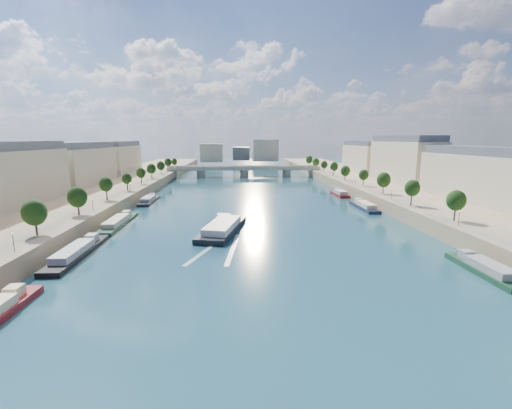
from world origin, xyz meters
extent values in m
plane|color=#0C2737|center=(0.00, 100.00, 0.00)|extent=(700.00, 700.00, 0.00)
cube|color=#9E8460|center=(-72.00, 100.00, 2.50)|extent=(44.00, 520.00, 5.00)
cube|color=#9E8460|center=(72.00, 100.00, 2.50)|extent=(44.00, 520.00, 5.00)
cube|color=gray|center=(-57.00, 100.00, 5.05)|extent=(14.00, 520.00, 0.10)
cube|color=gray|center=(57.00, 100.00, 5.05)|extent=(14.00, 520.00, 0.10)
cylinder|color=#382B1E|center=(-55.00, 42.00, 6.91)|extent=(0.50, 0.50, 3.82)
ellipsoid|color=black|center=(-55.00, 42.00, 10.50)|extent=(4.80, 4.80, 5.52)
cylinder|color=#382B1E|center=(-55.00, 66.00, 6.91)|extent=(0.50, 0.50, 3.82)
ellipsoid|color=black|center=(-55.00, 66.00, 10.50)|extent=(4.80, 4.80, 5.52)
cylinder|color=#382B1E|center=(-55.00, 90.00, 6.91)|extent=(0.50, 0.50, 3.82)
ellipsoid|color=black|center=(-55.00, 90.00, 10.50)|extent=(4.80, 4.80, 5.52)
cylinder|color=#382B1E|center=(-55.00, 114.00, 6.91)|extent=(0.50, 0.50, 3.82)
ellipsoid|color=black|center=(-55.00, 114.00, 10.50)|extent=(4.80, 4.80, 5.52)
cylinder|color=#382B1E|center=(-55.00, 138.00, 6.91)|extent=(0.50, 0.50, 3.82)
ellipsoid|color=black|center=(-55.00, 138.00, 10.50)|extent=(4.80, 4.80, 5.52)
cylinder|color=#382B1E|center=(-55.00, 162.00, 6.91)|extent=(0.50, 0.50, 3.82)
ellipsoid|color=black|center=(-55.00, 162.00, 10.50)|extent=(4.80, 4.80, 5.52)
cylinder|color=#382B1E|center=(-55.00, 186.00, 6.91)|extent=(0.50, 0.50, 3.82)
ellipsoid|color=black|center=(-55.00, 186.00, 10.50)|extent=(4.80, 4.80, 5.52)
cylinder|color=#382B1E|center=(-55.00, 210.00, 6.91)|extent=(0.50, 0.50, 3.82)
ellipsoid|color=black|center=(-55.00, 210.00, 10.50)|extent=(4.80, 4.80, 5.52)
cylinder|color=#382B1E|center=(-55.00, 234.00, 6.91)|extent=(0.50, 0.50, 3.82)
ellipsoid|color=black|center=(-55.00, 234.00, 10.50)|extent=(4.80, 4.80, 5.52)
cylinder|color=#382B1E|center=(55.00, 50.00, 6.91)|extent=(0.50, 0.50, 3.82)
ellipsoid|color=black|center=(55.00, 50.00, 10.50)|extent=(4.80, 4.80, 5.52)
cylinder|color=#382B1E|center=(55.00, 74.00, 6.91)|extent=(0.50, 0.50, 3.82)
ellipsoid|color=black|center=(55.00, 74.00, 10.50)|extent=(4.80, 4.80, 5.52)
cylinder|color=#382B1E|center=(55.00, 98.00, 6.91)|extent=(0.50, 0.50, 3.82)
ellipsoid|color=black|center=(55.00, 98.00, 10.50)|extent=(4.80, 4.80, 5.52)
cylinder|color=#382B1E|center=(55.00, 122.00, 6.91)|extent=(0.50, 0.50, 3.82)
ellipsoid|color=black|center=(55.00, 122.00, 10.50)|extent=(4.80, 4.80, 5.52)
cylinder|color=#382B1E|center=(55.00, 146.00, 6.91)|extent=(0.50, 0.50, 3.82)
ellipsoid|color=black|center=(55.00, 146.00, 10.50)|extent=(4.80, 4.80, 5.52)
cylinder|color=#382B1E|center=(55.00, 170.00, 6.91)|extent=(0.50, 0.50, 3.82)
ellipsoid|color=black|center=(55.00, 170.00, 10.50)|extent=(4.80, 4.80, 5.52)
cylinder|color=#382B1E|center=(55.00, 194.00, 6.91)|extent=(0.50, 0.50, 3.82)
ellipsoid|color=black|center=(55.00, 194.00, 10.50)|extent=(4.80, 4.80, 5.52)
cylinder|color=#382B1E|center=(55.00, 218.00, 6.91)|extent=(0.50, 0.50, 3.82)
ellipsoid|color=black|center=(55.00, 218.00, 10.50)|extent=(4.80, 4.80, 5.52)
cylinder|color=#382B1E|center=(55.00, 242.00, 6.91)|extent=(0.50, 0.50, 3.82)
ellipsoid|color=black|center=(55.00, 242.00, 10.50)|extent=(4.80, 4.80, 5.52)
cylinder|color=black|center=(-52.50, 30.00, 7.00)|extent=(0.14, 0.14, 4.00)
sphere|color=#FFE5B2|center=(-52.50, 30.00, 9.10)|extent=(0.36, 0.36, 0.36)
cylinder|color=black|center=(-52.50, 70.00, 7.00)|extent=(0.14, 0.14, 4.00)
sphere|color=#FFE5B2|center=(-52.50, 70.00, 9.10)|extent=(0.36, 0.36, 0.36)
cylinder|color=black|center=(-52.50, 110.00, 7.00)|extent=(0.14, 0.14, 4.00)
sphere|color=#FFE5B2|center=(-52.50, 110.00, 9.10)|extent=(0.36, 0.36, 0.36)
cylinder|color=black|center=(-52.50, 150.00, 7.00)|extent=(0.14, 0.14, 4.00)
sphere|color=#FFE5B2|center=(-52.50, 150.00, 9.10)|extent=(0.36, 0.36, 0.36)
cylinder|color=black|center=(-52.50, 190.00, 7.00)|extent=(0.14, 0.14, 4.00)
sphere|color=#FFE5B2|center=(-52.50, 190.00, 9.10)|extent=(0.36, 0.36, 0.36)
cylinder|color=black|center=(52.50, 45.00, 7.00)|extent=(0.14, 0.14, 4.00)
sphere|color=#FFE5B2|center=(52.50, 45.00, 9.10)|extent=(0.36, 0.36, 0.36)
cylinder|color=black|center=(52.50, 85.00, 7.00)|extent=(0.14, 0.14, 4.00)
sphere|color=#FFE5B2|center=(52.50, 85.00, 9.10)|extent=(0.36, 0.36, 0.36)
cylinder|color=black|center=(52.50, 125.00, 7.00)|extent=(0.14, 0.14, 4.00)
sphere|color=#FFE5B2|center=(52.50, 125.00, 9.10)|extent=(0.36, 0.36, 0.36)
cylinder|color=black|center=(52.50, 165.00, 7.00)|extent=(0.14, 0.14, 4.00)
sphere|color=#FFE5B2|center=(52.50, 165.00, 9.10)|extent=(0.36, 0.36, 0.36)
cylinder|color=black|center=(52.50, 205.00, 7.00)|extent=(0.14, 0.14, 4.00)
sphere|color=#FFE5B2|center=(52.50, 205.00, 9.10)|extent=(0.36, 0.36, 0.36)
cube|color=beige|center=(-85.00, 83.00, 15.00)|extent=(16.00, 52.00, 20.00)
cube|color=#474C54|center=(-85.00, 83.00, 26.60)|extent=(14.72, 50.44, 3.20)
cube|color=beige|center=(-85.00, 141.00, 15.00)|extent=(16.00, 52.00, 20.00)
cube|color=#474C54|center=(-85.00, 141.00, 26.60)|extent=(14.72, 50.44, 3.20)
cube|color=beige|center=(-85.00, 199.00, 15.00)|extent=(16.00, 52.00, 20.00)
cube|color=#474C54|center=(-85.00, 199.00, 26.60)|extent=(14.72, 50.44, 3.20)
cube|color=beige|center=(85.00, 83.00, 15.00)|extent=(16.00, 52.00, 20.00)
cube|color=#474C54|center=(85.00, 83.00, 26.60)|extent=(14.72, 50.44, 3.20)
cube|color=beige|center=(85.00, 141.00, 15.00)|extent=(16.00, 52.00, 20.00)
cube|color=#474C54|center=(85.00, 141.00, 26.60)|extent=(14.72, 50.44, 3.20)
cube|color=beige|center=(85.00, 199.00, 15.00)|extent=(16.00, 52.00, 20.00)
cube|color=#474C54|center=(85.00, 199.00, 26.60)|extent=(14.72, 50.44, 3.20)
cube|color=beige|center=(-30.00, 310.00, 14.00)|extent=(22.00, 18.00, 18.00)
cube|color=beige|center=(25.00, 320.00, 16.00)|extent=(26.00, 20.00, 22.00)
cube|color=#474C54|center=(0.00, 335.00, 12.00)|extent=(18.00, 16.00, 14.00)
cube|color=#C1B79E|center=(0.00, 215.05, 6.20)|extent=(112.00, 11.00, 2.20)
cube|color=#C1B79E|center=(0.00, 210.05, 7.70)|extent=(112.00, 0.80, 0.90)
cube|color=#C1B79E|center=(0.00, 220.05, 7.70)|extent=(112.00, 0.80, 0.90)
cylinder|color=#C1B79E|center=(-32.00, 215.05, 2.50)|extent=(6.40, 6.40, 5.00)
cylinder|color=#C1B79E|center=(0.00, 215.05, 2.50)|extent=(6.40, 6.40, 5.00)
cylinder|color=#C1B79E|center=(32.00, 215.05, 2.50)|extent=(6.40, 6.40, 5.00)
cube|color=#C1B79E|center=(-52.00, 215.05, 2.50)|extent=(6.00, 12.00, 5.00)
cube|color=#C1B79E|center=(52.00, 215.05, 2.50)|extent=(6.00, 12.00, 5.00)
cube|color=black|center=(-10.97, 62.21, 0.48)|extent=(15.41, 31.40, 2.16)
cube|color=white|center=(-10.97, 59.79, 2.53)|extent=(11.45, 20.75, 1.94)
cube|color=white|center=(-10.97, 71.28, 2.46)|extent=(5.04, 4.53, 1.80)
cube|color=silver|center=(-14.17, 45.21, 0.02)|extent=(10.19, 24.79, 0.04)
cube|color=silver|center=(-7.77, 45.21, 0.02)|extent=(4.10, 25.97, 0.04)
cube|color=beige|center=(-45.50, 17.68, 2.10)|extent=(2.50, 2.59, 1.80)
cube|color=black|center=(-45.50, 41.94, 0.30)|extent=(5.00, 28.09, 1.80)
cube|color=#B4B7C1|center=(-45.50, 39.69, 2.00)|extent=(4.10, 15.45, 1.60)
cube|color=#B4B7C1|center=(-45.50, 50.37, 2.10)|extent=(2.50, 3.37, 1.80)
cube|color=#1A412D|center=(-45.50, 71.94, 0.30)|extent=(5.00, 28.52, 1.80)
cube|color=beige|center=(-45.50, 69.66, 2.00)|extent=(4.10, 15.68, 1.60)
cube|color=beige|center=(-45.50, 80.50, 2.10)|extent=(2.50, 3.42, 1.80)
cube|color=black|center=(-45.50, 112.91, 0.30)|extent=(5.00, 22.02, 1.80)
cube|color=gray|center=(-45.50, 111.15, 2.00)|extent=(4.10, 12.11, 1.60)
cube|color=gray|center=(-45.50, 119.51, 2.10)|extent=(2.50, 2.64, 1.80)
cube|color=#183C26|center=(45.50, 25.01, 0.30)|extent=(5.00, 20.19, 1.80)
cube|color=gray|center=(45.50, 23.40, 2.00)|extent=(4.10, 11.10, 1.60)
cube|color=gray|center=(45.50, 31.07, 2.10)|extent=(2.50, 2.42, 1.80)
cube|color=#1A2239|center=(45.50, 93.46, 0.30)|extent=(5.00, 22.33, 1.80)
cube|color=beige|center=(45.50, 91.68, 2.00)|extent=(4.10, 12.28, 1.60)
cube|color=beige|center=(45.50, 100.16, 2.10)|extent=(2.50, 2.68, 1.80)
cube|color=maroon|center=(45.50, 126.19, 0.30)|extent=(5.00, 18.07, 1.80)
cube|color=#A8ACB4|center=(45.50, 124.75, 2.00)|extent=(4.10, 9.94, 1.60)
cube|color=#A8ACB4|center=(45.50, 131.62, 2.10)|extent=(2.50, 2.17, 1.80)
camera|label=1|loc=(-7.10, -40.15, 28.08)|focal=24.00mm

